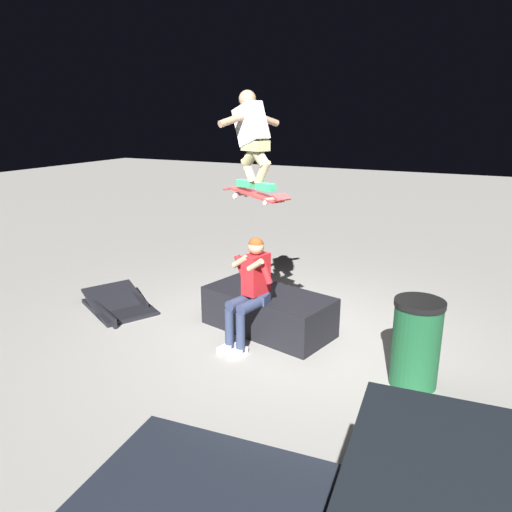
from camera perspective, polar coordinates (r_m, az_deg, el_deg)
The scene contains 7 objects.
ground_plane at distance 6.53m, azimuth 3.45°, elevation -9.03°, with size 40.00×40.00×0.00m, color gray.
ledge_box_main at distance 6.52m, azimuth 1.45°, elevation -6.49°, with size 1.71×0.82×0.53m, color black.
person_sitting_on_ledge at distance 5.95m, azimuth -0.67°, elevation -3.57°, with size 0.59×0.78×1.36m.
skateboard at distance 5.85m, azimuth -0.07°, elevation 7.22°, with size 1.02×0.58×0.13m.
skater_airborne at distance 5.83m, azimuth -0.45°, elevation 13.98°, with size 0.63×0.85×1.12m.
kicker_ramp at distance 7.55m, azimuth -15.76°, elevation -5.60°, with size 1.36×1.20×0.32m.
trash_bin at distance 5.45m, azimuth 18.26°, elevation -9.65°, with size 0.52×0.52×0.96m.
Camera 1 is at (-2.26, 5.45, 2.79)m, focal length 34.11 mm.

